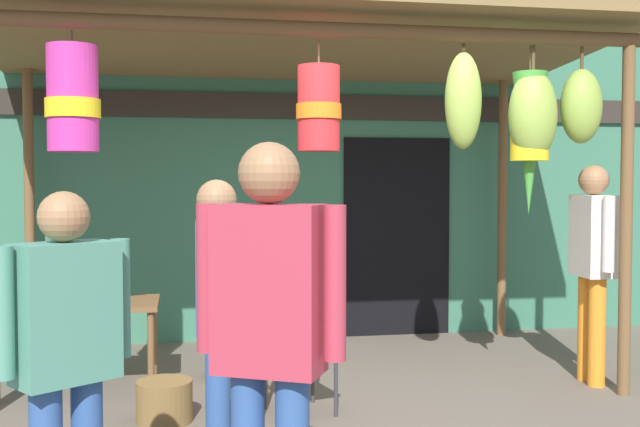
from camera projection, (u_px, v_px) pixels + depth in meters
ground_plane at (350, 403)px, 5.38m from camera, size 30.00×30.00×0.00m
shop_facade at (300, 153)px, 7.63m from camera, size 11.40×0.29×3.70m
market_stall_canopy at (311, 59)px, 5.99m from camera, size 5.04×2.69×2.84m
display_table at (79, 312)px, 5.69m from camera, size 1.17×0.65×0.66m
flower_heap_on_table at (70, 293)px, 5.64m from camera, size 0.77×0.54×0.15m
folding_chair at (295, 337)px, 5.19m from camera, size 0.49×0.49×0.84m
wicker_basket_by_table at (230, 368)px, 6.01m from camera, size 0.39×0.39×0.18m
wicker_basket_spare at (164, 401)px, 4.95m from camera, size 0.36×0.36×0.27m
vendor_in_orange at (217, 302)px, 4.06m from camera, size 0.23×0.59×1.58m
customer_foreground at (270, 327)px, 2.86m from camera, size 0.54×0.38×1.72m
shopper_by_bananas at (593, 255)px, 5.86m from camera, size 0.25×0.59×1.69m
passerby_at_right at (66, 347)px, 3.09m from camera, size 0.50×0.41×1.53m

